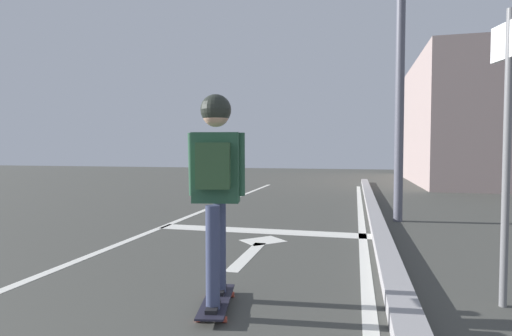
{
  "coord_description": "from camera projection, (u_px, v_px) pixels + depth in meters",
  "views": [
    {
      "loc": [
        2.84,
        0.99,
        1.31
      ],
      "look_at": [
        1.17,
        7.75,
        1.0
      ],
      "focal_mm": 28.21,
      "sensor_mm": 36.0,
      "label": 1
    }
  ],
  "objects": [
    {
      "name": "skateboard",
      "position": [
        217.0,
        301.0,
        3.32
      ],
      "size": [
        0.36,
        0.81,
        0.07
      ],
      "color": "black",
      "rests_on": "ground"
    },
    {
      "name": "lane_line_center",
      "position": [
        122.0,
        243.0,
        5.68
      ],
      "size": [
        0.12,
        20.0,
        0.01
      ],
      "primitive_type": "cube",
      "color": "silver",
      "rests_on": "ground"
    },
    {
      "name": "lane_arrow_stem",
      "position": [
        248.0,
        255.0,
        4.99
      ],
      "size": [
        0.16,
        1.4,
        0.01
      ],
      "primitive_type": "cube",
      "color": "silver",
      "rests_on": "ground"
    },
    {
      "name": "skater",
      "position": [
        216.0,
        170.0,
        3.26
      ],
      "size": [
        0.46,
        0.63,
        1.69
      ],
      "color": "#394161",
      "rests_on": "skateboard"
    },
    {
      "name": "lane_arrow_head",
      "position": [
        263.0,
        241.0,
        5.82
      ],
      "size": [
        0.71,
        0.71,
        0.01
      ],
      "primitive_type": "cube",
      "rotation": [
        0.0,
        0.0,
        0.79
      ],
      "color": "silver",
      "rests_on": "ground"
    },
    {
      "name": "stop_bar",
      "position": [
        262.0,
        231.0,
        6.51
      ],
      "size": [
        3.46,
        0.4,
        0.01
      ],
      "primitive_type": "cube",
      "color": "silver",
      "rests_on": "ground"
    },
    {
      "name": "street_sign_post",
      "position": [
        508.0,
        115.0,
        3.3
      ],
      "size": [
        0.16,
        0.43,
        2.46
      ],
      "color": "slate",
      "rests_on": "ground"
    },
    {
      "name": "lane_line_curbside",
      "position": [
        365.0,
        258.0,
        4.89
      ],
      "size": [
        0.12,
        20.0,
        0.01
      ],
      "primitive_type": "cube",
      "color": "silver",
      "rests_on": "ground"
    },
    {
      "name": "curb_strip",
      "position": [
        386.0,
        254.0,
        4.82
      ],
      "size": [
        0.24,
        24.0,
        0.14
      ],
      "primitive_type": "cube",
      "color": "#959394",
      "rests_on": "ground"
    }
  ]
}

